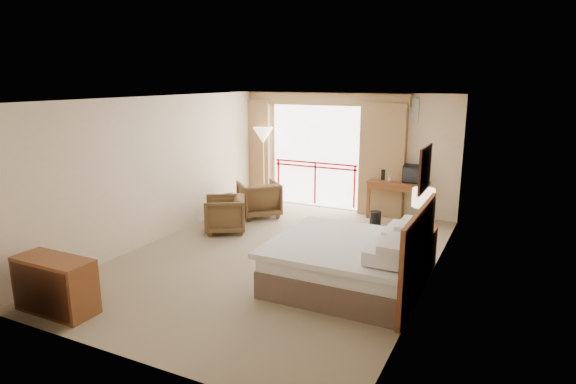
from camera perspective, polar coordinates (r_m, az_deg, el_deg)
The scene contains 29 objects.
floor at distance 8.40m, azimuth -1.06°, elevation -7.67°, with size 7.00×7.00×0.00m, color #89795D.
ceiling at distance 7.85m, azimuth -1.15°, elevation 11.06°, with size 7.00×7.00×0.00m, color white.
wall_back at distance 11.19m, azimuth 7.15°, elevation 4.70°, with size 5.00×5.00×0.00m, color beige.
wall_front at distance 5.27m, azimuth -18.90°, elevation -5.79°, with size 5.00×5.00×0.00m, color beige.
wall_left at distance 9.41m, azimuth -14.79°, elevation 2.72°, with size 7.00×7.00×0.00m, color beige.
wall_right at distance 7.25m, azimuth 16.76°, elevation -0.48°, with size 7.00×7.00×0.00m, color beige.
balcony_door at distance 11.48m, azimuth 3.31°, elevation 4.23°, with size 2.40×2.40×0.00m, color white.
balcony_railing at distance 11.53m, azimuth 3.25°, elevation 2.32°, with size 2.09×0.03×1.02m.
curtain_left at distance 12.09m, azimuth -4.18°, elevation 4.92°, with size 1.00×0.26×2.50m, color olive.
curtain_right at distance 10.82m, azimuth 11.13°, elevation 3.72°, with size 1.00×0.26×2.50m, color olive.
valance at distance 11.26m, azimuth 3.20°, elevation 10.96°, with size 4.40×0.22×0.28m, color olive.
hvac_vent at distance 10.71m, azimuth 13.92°, elevation 9.41°, with size 0.50×0.04×0.50m, color silver.
bed at distance 7.21m, azimuth 7.45°, elevation -8.22°, with size 2.13×2.06×0.97m.
headboard at distance 6.89m, azimuth 15.18°, elevation -7.19°, with size 0.06×2.10×1.30m, color brown.
framed_art at distance 6.57m, azimuth 15.91°, elevation 2.65°, with size 0.04×0.72×0.60m.
nightstand at distance 8.14m, azimuth 15.32°, elevation -6.39°, with size 0.46×0.55×0.66m, color brown.
table_lamp at distance 7.96m, azimuth 15.75°, elevation -0.74°, with size 0.35×0.35×0.63m.
phone at distance 7.90m, azimuth 14.91°, elevation -4.19°, with size 0.16×0.13×0.07m, color black.
desk at distance 10.80m, azimuth 13.04°, elevation 0.37°, with size 1.28×0.62×0.84m.
tv at distance 10.60m, azimuth 14.64°, elevation 2.09°, with size 0.41×0.33×0.37m.
coffee_maker at distance 10.77m, azimuth 11.24°, elevation 2.06°, with size 0.11×0.11×0.23m, color black.
cup at distance 10.70m, azimuth 11.93°, elevation 1.58°, with size 0.07×0.07×0.10m, color white.
wastebasket at distance 10.26m, azimuth 10.30°, elevation -3.09°, with size 0.24×0.24×0.30m, color black.
armchair_far at distance 10.82m, azimuth -3.43°, elevation -2.84°, with size 0.84×0.87×0.79m, color #4A341C.
armchair_near at distance 9.79m, azimuth -7.44°, elevation -4.69°, with size 0.77×0.79×0.72m, color #4A341C.
side_table at distance 10.47m, azimuth -6.70°, elevation -1.34°, with size 0.50×0.50×0.55m.
book at distance 10.42m, azimuth -6.73°, elevation -0.39°, with size 0.18×0.24×0.02m, color white.
floor_lamp at distance 11.58m, azimuth -2.97°, elevation 6.37°, with size 0.48×0.48×1.87m.
dresser at distance 7.10m, azimuth -25.89°, elevation -9.91°, with size 1.11×0.47×0.74m.
Camera 1 is at (3.59, -6.97, 3.01)m, focal length 30.00 mm.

